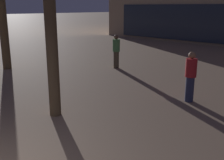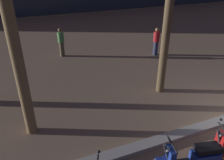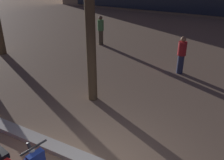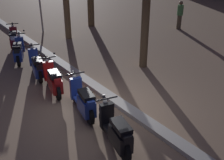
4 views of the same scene
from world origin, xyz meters
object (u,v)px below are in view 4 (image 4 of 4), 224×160
Objects in this scene: scooter_black_far_back at (116,131)px; crossing_sign at (40,5)px; scooter_red_mid_centre at (53,80)px; scooter_maroon_gap_after_mid at (14,39)px; pedestrian_by_palm_tree at (180,15)px; scooter_blue_lead_nearest at (83,100)px; scooter_blue_second_in_line at (19,51)px; scooter_blue_tail_end at (37,66)px.

scooter_black_far_back is 0.71× the size of crossing_sign.
scooter_maroon_gap_after_mid is at bearing 175.50° from scooter_red_mid_centre.
scooter_maroon_gap_after_mid is at bearing -103.93° from pedestrian_by_palm_tree.
scooter_maroon_gap_after_mid is 0.73× the size of crossing_sign.
scooter_red_mid_centre is 9.61m from pedestrian_by_palm_tree.
scooter_blue_second_in_line is at bearing -179.05° from scooter_blue_lead_nearest.
scooter_red_mid_centre is 3.32m from scooter_black_far_back.
scooter_red_mid_centre is 1.67m from scooter_blue_lead_nearest.
scooter_maroon_gap_after_mid and scooter_blue_tail_end have the same top height.
crossing_sign is (-5.36, 2.48, 1.06)m from scooter_blue_tail_end.
pedestrian_by_palm_tree is at bearing 76.07° from scooter_maroon_gap_after_mid.
pedestrian_by_palm_tree is at bearing 98.63° from scooter_blue_tail_end.
pedestrian_by_palm_tree is at bearing 123.96° from scooter_black_far_back.
scooter_blue_lead_nearest is at bearing -63.50° from pedestrian_by_palm_tree.
scooter_red_mid_centre is 0.97× the size of scooter_blue_lead_nearest.
scooter_red_mid_centre is at bearing -176.06° from scooter_blue_lead_nearest.
crossing_sign reaches higher than scooter_black_far_back.
scooter_black_far_back is at bearing -0.19° from scooter_blue_second_in_line.
scooter_black_far_back is (3.32, 0.01, -0.00)m from scooter_red_mid_centre.
scooter_blue_tail_end is at bearing -5.64° from scooter_maroon_gap_after_mid.
scooter_maroon_gap_after_mid is 1.77m from scooter_blue_second_in_line.
scooter_red_mid_centre is at bearing -72.75° from pedestrian_by_palm_tree.
scooter_blue_lead_nearest is 1.13× the size of pedestrian_by_palm_tree.
scooter_blue_second_in_line is 4.45m from crossing_sign.
scooter_blue_tail_end is (3.56, -0.35, -0.02)m from scooter_maroon_gap_after_mid.
scooter_maroon_gap_after_mid is 0.97× the size of scooter_blue_tail_end.
scooter_blue_second_in_line reaches higher than scooter_blue_lead_nearest.
pedestrian_by_palm_tree reaches higher than scooter_black_far_back.
scooter_blue_tail_end is at bearing -24.84° from crossing_sign.
scooter_blue_lead_nearest is at bearing 3.94° from scooter_red_mid_centre.
scooter_blue_lead_nearest is (1.67, 0.11, -0.00)m from scooter_red_mid_centre.
scooter_red_mid_centre is at bearing -4.50° from scooter_maroon_gap_after_mid.
scooter_blue_lead_nearest is (4.96, 0.08, -0.00)m from scooter_blue_second_in_line.
scooter_red_mid_centre is at bearing -1.73° from scooter_blue_tail_end.
scooter_blue_tail_end is 1.05× the size of scooter_red_mid_centre.
scooter_red_mid_centre is (1.46, -0.04, 0.01)m from scooter_blue_tail_end.
crossing_sign is at bearing 130.22° from scooter_maroon_gap_after_mid.
scooter_blue_tail_end is at bearing 178.27° from scooter_red_mid_centre.
crossing_sign is at bearing 166.07° from scooter_black_far_back.
pedestrian_by_palm_tree is at bearing 59.07° from crossing_sign.
scooter_blue_lead_nearest is (6.69, -0.28, -0.00)m from scooter_maroon_gap_after_mid.
scooter_blue_lead_nearest is at bearing -2.40° from scooter_maroon_gap_after_mid.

